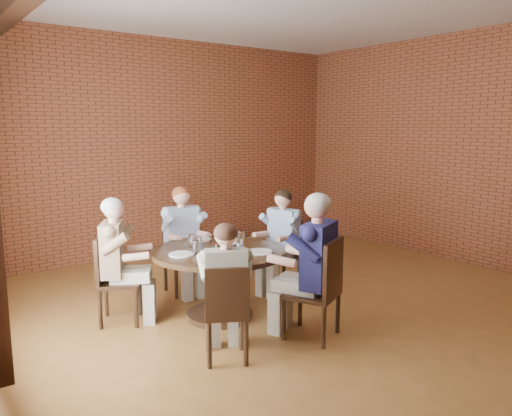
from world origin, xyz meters
TOP-DOWN VIEW (x-y plane):
  - floor at (0.00, 0.00)m, footprint 7.00×7.00m
  - wall_back at (0.00, 3.50)m, footprint 7.00×0.00m
  - wall_right at (3.25, 0.00)m, footprint 0.00×7.00m
  - dining_table at (-0.90, 0.51)m, footprint 1.41×1.41m
  - chair_a at (0.25, 0.82)m, footprint 0.48×0.48m
  - diner_a at (0.17, 0.80)m, footprint 0.70×0.62m
  - chair_b at (-0.80, 1.56)m, footprint 0.45×0.45m
  - diner_b at (-0.81, 1.48)m, footprint 0.57×0.68m
  - chair_c at (-1.87, 1.06)m, footprint 0.57×0.57m
  - diner_c at (-1.80, 1.02)m, footprint 0.81×0.76m
  - chair_d at (-1.41, -0.41)m, footprint 0.51×0.51m
  - diner_d at (-1.37, -0.35)m, footprint 0.68×0.72m
  - chair_e at (-0.40, -0.52)m, footprint 0.62×0.62m
  - diner_e at (-0.45, -0.43)m, footprint 0.82×0.89m
  - plate_a at (-0.60, 0.75)m, footprint 0.26×0.26m
  - plate_b at (-0.84, 1.02)m, footprint 0.26×0.26m
  - plate_c at (-1.32, 0.54)m, footprint 0.26×0.26m
  - plate_d at (-0.63, 0.16)m, footprint 0.26×0.26m
  - glass_a at (-0.55, 0.60)m, footprint 0.07×0.07m
  - glass_b at (-0.77, 0.67)m, footprint 0.07×0.07m
  - glass_c at (-1.07, 0.77)m, footprint 0.07×0.07m
  - glass_d at (-1.09, 0.60)m, footprint 0.07×0.07m
  - glass_e at (-1.19, 0.49)m, footprint 0.07×0.07m
  - glass_f at (-1.12, 0.26)m, footprint 0.07×0.07m
  - glass_g at (-0.79, 0.29)m, footprint 0.07×0.07m
  - glass_h at (-0.62, 0.51)m, footprint 0.07×0.07m
  - smartphone at (-0.57, 0.20)m, footprint 0.11×0.15m

SIDE VIEW (x-z plane):
  - floor at x=0.00m, z-range 0.00..0.00m
  - chair_d at x=-1.41m, z-range 0.04..0.92m
  - chair_a at x=0.25m, z-range 0.04..0.94m
  - chair_b at x=-0.80m, z-range 0.04..0.96m
  - chair_c at x=-1.87m, z-range 0.04..0.97m
  - chair_e at x=-0.40m, z-range 0.04..1.02m
  - dining_table at x=-0.90m, z-range 0.15..0.90m
  - diner_d at x=-1.37m, z-range 0.00..1.22m
  - diner_a at x=0.17m, z-range 0.00..1.26m
  - diner_b at x=-0.81m, z-range 0.00..1.31m
  - diner_c at x=-1.80m, z-range 0.00..1.31m
  - diner_e at x=-0.45m, z-range 0.00..1.41m
  - smartphone at x=-0.57m, z-range 0.75..0.76m
  - plate_a at x=-0.60m, z-range 0.75..0.76m
  - plate_b at x=-0.84m, z-range 0.75..0.76m
  - plate_c at x=-1.32m, z-range 0.75..0.76m
  - plate_d at x=-0.63m, z-range 0.75..0.76m
  - glass_a at x=-0.55m, z-range 0.75..0.89m
  - glass_b at x=-0.77m, z-range 0.75..0.89m
  - glass_c at x=-1.07m, z-range 0.75..0.89m
  - glass_d at x=-1.09m, z-range 0.75..0.89m
  - glass_e at x=-1.19m, z-range 0.75..0.89m
  - glass_f at x=-1.12m, z-range 0.75..0.89m
  - glass_g at x=-0.79m, z-range 0.75..0.89m
  - glass_h at x=-0.62m, z-range 0.75..0.89m
  - wall_back at x=0.00m, z-range -1.80..5.20m
  - wall_right at x=3.25m, z-range -1.80..5.20m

